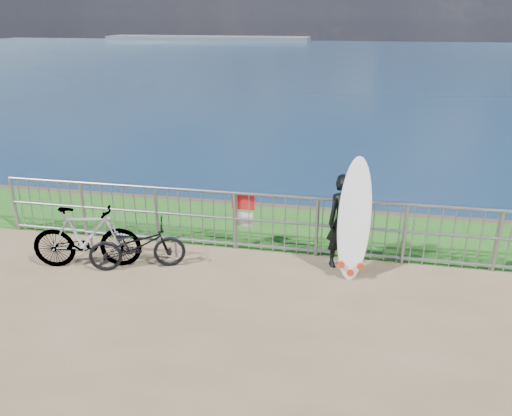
% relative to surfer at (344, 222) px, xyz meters
% --- Properties ---
extents(grass_strip, '(120.00, 120.00, 0.00)m').
position_rel_surfer_xyz_m(grass_strip, '(-1.46, 1.36, -0.80)').
color(grass_strip, '#1C5717').
rests_on(grass_strip, ground).
extents(seascape, '(260.00, 260.00, 5.00)m').
position_rel_surfer_xyz_m(seascape, '(-45.21, 146.15, -4.85)').
color(seascape, brown).
rests_on(seascape, ground).
extents(railing, '(10.06, 0.10, 1.13)m').
position_rel_surfer_xyz_m(railing, '(-1.45, 0.26, -0.23)').
color(railing, gray).
rests_on(railing, ground).
extents(surfer, '(0.70, 0.59, 1.63)m').
position_rel_surfer_xyz_m(surfer, '(0.00, 0.00, 0.00)').
color(surfer, black).
rests_on(surfer, ground).
extents(surfboard, '(0.56, 0.51, 2.02)m').
position_rel_surfer_xyz_m(surfboard, '(0.17, -0.35, 0.12)').
color(surfboard, white).
rests_on(surfboard, ground).
extents(bicycle_near, '(1.71, 1.09, 0.85)m').
position_rel_surfer_xyz_m(bicycle_near, '(-3.40, -0.79, -0.39)').
color(bicycle_near, black).
rests_on(bicycle_near, ground).
extents(bicycle_far, '(1.90, 0.92, 1.10)m').
position_rel_surfer_xyz_m(bicycle_far, '(-4.26, -0.90, -0.27)').
color(bicycle_far, black).
rests_on(bicycle_far, ground).
extents(bike_rack, '(1.84, 0.05, 0.38)m').
position_rel_surfer_xyz_m(bike_rack, '(-3.72, -0.30, -0.50)').
color(bike_rack, gray).
rests_on(bike_rack, ground).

